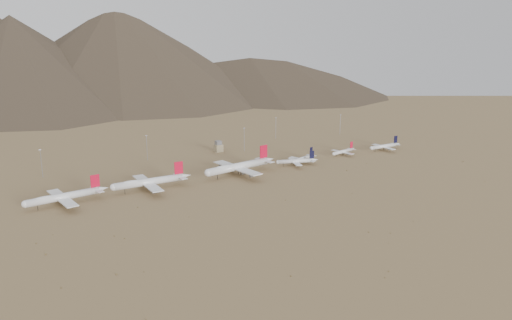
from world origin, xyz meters
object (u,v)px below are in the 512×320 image
widebody_east (238,166)px  narrowbody_b (303,158)px  widebody_west (64,197)px  widebody_centre (149,182)px  control_tower (218,147)px  narrowbody_a (297,161)px

widebody_east → narrowbody_b: (75.64, 5.22, -3.73)m
widebody_west → widebody_centre: size_ratio=0.93×
narrowbody_b → control_tower: 97.84m
narrowbody_a → widebody_east: bearing=-161.8°
control_tower → narrowbody_a: bearing=-66.7°
narrowbody_a → control_tower: 97.64m
narrowbody_a → widebody_centre: bearing=-161.1°
widebody_centre → control_tower: bearing=40.3°
narrowbody_a → narrowbody_b: 13.50m
widebody_west → widebody_centre: bearing=-5.1°
narrowbody_a → control_tower: size_ratio=3.39×
widebody_east → narrowbody_a: widebody_east is taller
widebody_centre → widebody_west: bearing=-177.5°
widebody_east → widebody_centre: bearing=172.2°
widebody_centre → narrowbody_b: widebody_centre is taller
widebody_centre → narrowbody_a: (147.10, 0.07, -2.48)m
control_tower → narrowbody_b: bearing=-58.8°
narrowbody_b → control_tower: narrowbody_b is taller
widebody_centre → widebody_east: (83.55, 0.86, 0.97)m
narrowbody_a → narrowbody_b: bearing=45.3°
widebody_centre → narrowbody_a: size_ratio=1.68×
widebody_west → widebody_east: bearing=-5.8°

